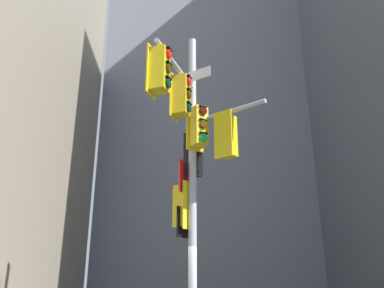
{
  "coord_description": "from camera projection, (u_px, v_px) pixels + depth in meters",
  "views": [
    {
      "loc": [
        -0.28,
        -9.57,
        1.5
      ],
      "look_at": [
        -0.0,
        0.33,
        5.1
      ],
      "focal_mm": 38.52,
      "sensor_mm": 36.0,
      "label": 1
    }
  ],
  "objects": [
    {
      "name": "signal_pole_assembly",
      "position": [
        192.0,
        148.0,
        9.74
      ],
      "size": [
        2.65,
        2.73,
        7.99
      ],
      "color": "#B2B2B5",
      "rests_on": "ground"
    },
    {
      "name": "building_mid_block",
      "position": [
        214.0,
        39.0,
        37.56
      ],
      "size": [
        16.06,
        16.06,
        46.7
      ],
      "primitive_type": "cube",
      "color": "slate",
      "rests_on": "ground"
    }
  ]
}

